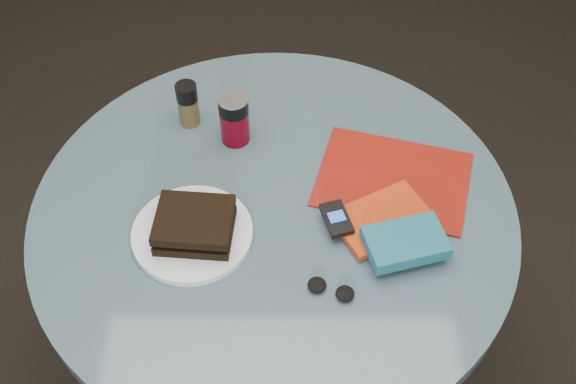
{
  "coord_description": "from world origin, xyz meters",
  "views": [
    {
      "loc": [
        0.03,
        -0.93,
        1.9
      ],
      "look_at": [
        0.03,
        0.0,
        0.8
      ],
      "focal_mm": 45.0,
      "sensor_mm": 36.0,
      "label": 1
    }
  ],
  "objects_px": {
    "magazine": "(393,179)",
    "mp3_player": "(336,219)",
    "sandwich": "(194,225)",
    "red_book": "(383,219)",
    "soda_can": "(234,119)",
    "table": "(275,254)",
    "headphones": "(331,289)",
    "plate": "(192,234)",
    "novel": "(405,243)",
    "pepper_grinder": "(188,104)"
  },
  "relations": [
    {
      "from": "table",
      "to": "headphones",
      "type": "distance_m",
      "value": 0.29
    },
    {
      "from": "plate",
      "to": "novel",
      "type": "bearing_deg",
      "value": -5.57
    },
    {
      "from": "red_book",
      "to": "headphones",
      "type": "xyz_separation_m",
      "value": [
        -0.11,
        -0.16,
        -0.0
      ]
    },
    {
      "from": "novel",
      "to": "mp3_player",
      "type": "bearing_deg",
      "value": 138.37
    },
    {
      "from": "table",
      "to": "plate",
      "type": "relative_size",
      "value": 4.15
    },
    {
      "from": "sandwich",
      "to": "novel",
      "type": "height_order",
      "value": "sandwich"
    },
    {
      "from": "sandwich",
      "to": "mp3_player",
      "type": "relative_size",
      "value": 1.7
    },
    {
      "from": "sandwich",
      "to": "magazine",
      "type": "xyz_separation_m",
      "value": [
        0.4,
        0.15,
        -0.04
      ]
    },
    {
      "from": "table",
      "to": "novel",
      "type": "distance_m",
      "value": 0.34
    },
    {
      "from": "plate",
      "to": "magazine",
      "type": "height_order",
      "value": "plate"
    },
    {
      "from": "soda_can",
      "to": "headphones",
      "type": "relative_size",
      "value": 1.25
    },
    {
      "from": "magazine",
      "to": "red_book",
      "type": "distance_m",
      "value": 0.12
    },
    {
      "from": "soda_can",
      "to": "novel",
      "type": "bearing_deg",
      "value": -42.35
    },
    {
      "from": "magazine",
      "to": "table",
      "type": "bearing_deg",
      "value": -148.04
    },
    {
      "from": "plate",
      "to": "sandwich",
      "type": "height_order",
      "value": "sandwich"
    },
    {
      "from": "plate",
      "to": "soda_can",
      "type": "bearing_deg",
      "value": 75.17
    },
    {
      "from": "table",
      "to": "sandwich",
      "type": "xyz_separation_m",
      "value": [
        -0.15,
        -0.08,
        0.2
      ]
    },
    {
      "from": "magazine",
      "to": "red_book",
      "type": "bearing_deg",
      "value": -90.3
    },
    {
      "from": "plate",
      "to": "mp3_player",
      "type": "relative_size",
      "value": 2.6
    },
    {
      "from": "plate",
      "to": "pepper_grinder",
      "type": "xyz_separation_m",
      "value": [
        -0.03,
        0.32,
        0.05
      ]
    },
    {
      "from": "sandwich",
      "to": "magazine",
      "type": "bearing_deg",
      "value": 20.86
    },
    {
      "from": "soda_can",
      "to": "table",
      "type": "bearing_deg",
      "value": -66.22
    },
    {
      "from": "plate",
      "to": "headphones",
      "type": "bearing_deg",
      "value": -25.65
    },
    {
      "from": "sandwich",
      "to": "soda_can",
      "type": "distance_m",
      "value": 0.28
    },
    {
      "from": "table",
      "to": "sandwich",
      "type": "distance_m",
      "value": 0.27
    },
    {
      "from": "plate",
      "to": "table",
      "type": "bearing_deg",
      "value": 24.78
    },
    {
      "from": "plate",
      "to": "red_book",
      "type": "distance_m",
      "value": 0.38
    },
    {
      "from": "table",
      "to": "red_book",
      "type": "xyz_separation_m",
      "value": [
        0.22,
        -0.04,
        0.18
      ]
    },
    {
      "from": "pepper_grinder",
      "to": "headphones",
      "type": "relative_size",
      "value": 1.12
    },
    {
      "from": "plate",
      "to": "red_book",
      "type": "relative_size",
      "value": 1.29
    },
    {
      "from": "plate",
      "to": "mp3_player",
      "type": "bearing_deg",
      "value": 4.63
    },
    {
      "from": "headphones",
      "to": "magazine",
      "type": "bearing_deg",
      "value": 63.16
    },
    {
      "from": "plate",
      "to": "sandwich",
      "type": "distance_m",
      "value": 0.04
    },
    {
      "from": "table",
      "to": "novel",
      "type": "height_order",
      "value": "novel"
    },
    {
      "from": "pepper_grinder",
      "to": "mp3_player",
      "type": "xyz_separation_m",
      "value": [
        0.32,
        -0.3,
        -0.03
      ]
    },
    {
      "from": "red_book",
      "to": "novel",
      "type": "xyz_separation_m",
      "value": [
        0.04,
        -0.07,
        0.02
      ]
    },
    {
      "from": "pepper_grinder",
      "to": "red_book",
      "type": "distance_m",
      "value": 0.51
    },
    {
      "from": "sandwich",
      "to": "red_book",
      "type": "height_order",
      "value": "sandwich"
    },
    {
      "from": "plate",
      "to": "novel",
      "type": "relative_size",
      "value": 1.58
    },
    {
      "from": "sandwich",
      "to": "soda_can",
      "type": "bearing_deg",
      "value": 76.93
    },
    {
      "from": "table",
      "to": "plate",
      "type": "bearing_deg",
      "value": -155.22
    },
    {
      "from": "plate",
      "to": "soda_can",
      "type": "xyz_separation_m",
      "value": [
        0.07,
        0.27,
        0.05
      ]
    },
    {
      "from": "plate",
      "to": "magazine",
      "type": "distance_m",
      "value": 0.44
    },
    {
      "from": "sandwich",
      "to": "headphones",
      "type": "bearing_deg",
      "value": -25.62
    },
    {
      "from": "table",
      "to": "red_book",
      "type": "distance_m",
      "value": 0.29
    },
    {
      "from": "plate",
      "to": "novel",
      "type": "height_order",
      "value": "novel"
    },
    {
      "from": "plate",
      "to": "pepper_grinder",
      "type": "relative_size",
      "value": 2.21
    },
    {
      "from": "sandwich",
      "to": "headphones",
      "type": "xyz_separation_m",
      "value": [
        0.26,
        -0.13,
        -0.03
      ]
    },
    {
      "from": "magazine",
      "to": "mp3_player",
      "type": "bearing_deg",
      "value": -119.69
    },
    {
      "from": "plate",
      "to": "novel",
      "type": "distance_m",
      "value": 0.42
    }
  ]
}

